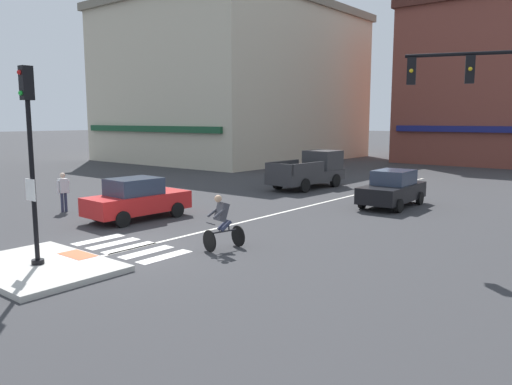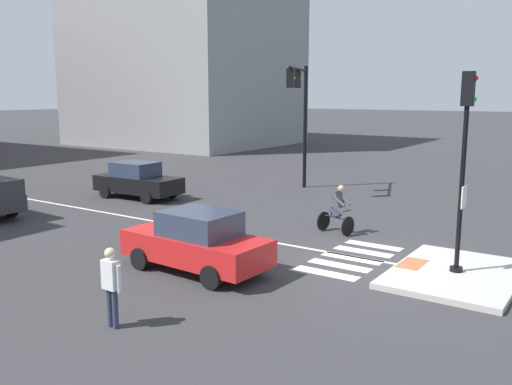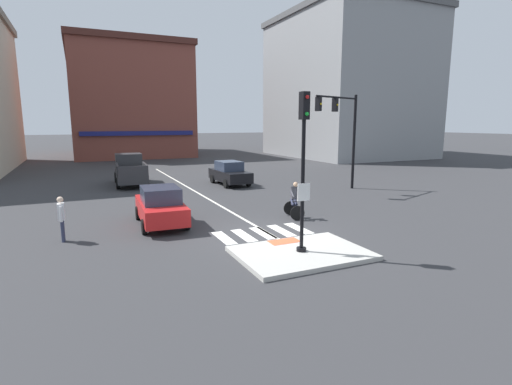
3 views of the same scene
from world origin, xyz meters
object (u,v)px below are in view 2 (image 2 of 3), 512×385
traffic_light_mast (301,105)px  cyclist (337,208)px  signal_pole (464,154)px  pedestrian_at_curb_left (111,281)px  car_black_eastbound_far (138,180)px  car_red_westbound_near (197,242)px

traffic_light_mast → cyclist: traffic_light_mast is taller
cyclist → signal_pole: bearing=-117.4°
cyclist → pedestrian_at_curb_left: (-9.47, 0.38, 0.11)m
car_black_eastbound_far → pedestrian_at_curb_left: pedestrian_at_curb_left is taller
traffic_light_mast → cyclist: size_ratio=3.59×
signal_pole → cyclist: bearing=62.6°
traffic_light_mast → pedestrian_at_curb_left: bearing=-163.5°
traffic_light_mast → car_black_eastbound_far: bearing=136.5°
signal_pole → car_black_eastbound_far: signal_pole is taller
car_red_westbound_near → pedestrian_at_curb_left: (-3.72, -0.93, 0.17)m
signal_pole → pedestrian_at_curb_left: 8.93m
signal_pole → pedestrian_at_curb_left: size_ratio=3.03×
car_red_westbound_near → pedestrian_at_curb_left: pedestrian_at_curb_left is taller
car_black_eastbound_far → cyclist: 10.40m
car_red_westbound_near → traffic_light_mast: bearing=17.3°
traffic_light_mast → pedestrian_at_curb_left: size_ratio=3.62×
traffic_light_mast → car_red_westbound_near: bearing=-162.7°
traffic_light_mast → pedestrian_at_curb_left: (-15.83, -4.70, -3.20)m
car_red_westbound_near → car_black_eastbound_far: size_ratio=1.00×
car_black_eastbound_far → pedestrian_at_curb_left: (-10.27, -9.99, 0.17)m
signal_pole → car_black_eastbound_far: 15.43m
car_red_westbound_near → car_black_eastbound_far: same height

